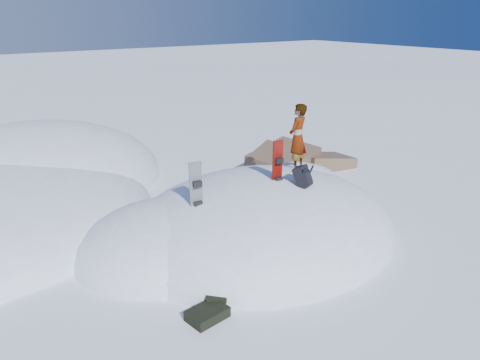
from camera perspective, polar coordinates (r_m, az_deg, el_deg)
ground at (r=11.69m, az=2.58°, el=-6.64°), size 120.00×120.00×0.00m
snow_mound at (r=11.76m, az=1.20°, el=-6.44°), size 8.00×6.00×3.00m
rock_outcrop at (r=16.03m, az=6.45°, el=0.81°), size 4.68×4.41×1.68m
snowboard_red at (r=10.99m, az=4.60°, el=0.98°), size 0.29×0.14×1.56m
snowboard_dark at (r=10.14m, az=-5.30°, el=-1.96°), size 0.30×0.18×1.56m
backpack at (r=10.84m, az=7.72°, el=0.39°), size 0.48×0.55×0.59m
gear_pile at (r=8.77m, az=-3.82°, el=-15.66°), size 0.94×0.71×0.25m
person at (r=12.28m, az=7.04°, el=5.15°), size 0.76×0.64×1.78m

